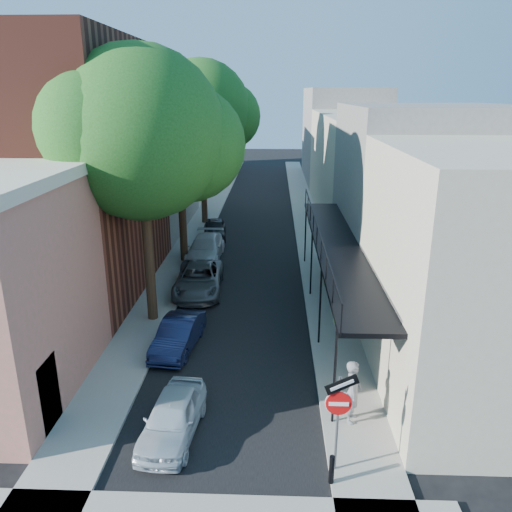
# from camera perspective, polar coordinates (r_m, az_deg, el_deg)

# --- Properties ---
(ground) EXTENTS (160.00, 160.00, 0.00)m
(ground) POSITION_cam_1_polar(r_m,az_deg,el_deg) (13.78, -5.12, -25.82)
(ground) COLOR black
(ground) RESTS_ON ground
(road_surface) EXTENTS (6.00, 64.00, 0.01)m
(road_surface) POSITION_cam_1_polar(r_m,az_deg,el_deg) (40.97, 0.01, 4.73)
(road_surface) COLOR black
(road_surface) RESTS_ON ground
(sidewalk_left) EXTENTS (2.00, 64.00, 0.12)m
(sidewalk_left) POSITION_cam_1_polar(r_m,az_deg,el_deg) (41.30, -5.57, 4.83)
(sidewalk_left) COLOR gray
(sidewalk_left) RESTS_ON ground
(sidewalk_right) EXTENTS (2.00, 64.00, 0.12)m
(sidewalk_right) POSITION_cam_1_polar(r_m,az_deg,el_deg) (41.01, 5.62, 4.73)
(sidewalk_right) COLOR gray
(sidewalk_right) RESTS_ON ground
(buildings_left) EXTENTS (10.10, 59.10, 12.00)m
(buildings_left) POSITION_cam_1_polar(r_m,az_deg,el_deg) (40.32, -13.65, 11.13)
(buildings_left) COLOR #C97267
(buildings_left) RESTS_ON ground
(buildings_right) EXTENTS (9.80, 55.00, 10.00)m
(buildings_right) POSITION_cam_1_polar(r_m,az_deg,el_deg) (40.34, 13.07, 10.44)
(buildings_right) COLOR beige
(buildings_right) RESTS_ON ground
(sign_post) EXTENTS (0.89, 0.17, 2.99)m
(sign_post) POSITION_cam_1_polar(r_m,az_deg,el_deg) (13.26, 9.44, -16.67)
(sign_post) COLOR #595B60
(sign_post) RESTS_ON ground
(bollard) EXTENTS (0.14, 0.14, 0.80)m
(bollard) POSITION_cam_1_polar(r_m,az_deg,el_deg) (13.80, 8.64, -22.98)
(bollard) COLOR black
(bollard) RESTS_ON sidewalk_right
(oak_near) EXTENTS (7.48, 6.80, 11.42)m
(oak_near) POSITION_cam_1_polar(r_m,az_deg,el_deg) (20.72, -11.71, 13.18)
(oak_near) COLOR #382216
(oak_near) RESTS_ON ground
(oak_mid) EXTENTS (6.60, 6.00, 10.20)m
(oak_mid) POSITION_cam_1_polar(r_m,az_deg,el_deg) (28.57, -7.94, 13.02)
(oak_mid) COLOR #382216
(oak_mid) RESTS_ON ground
(oak_far) EXTENTS (7.70, 7.00, 11.90)m
(oak_far) POSITION_cam_1_polar(r_m,az_deg,el_deg) (37.41, -5.51, 16.14)
(oak_far) COLOR #382216
(oak_far) RESTS_ON ground
(parked_car_a) EXTENTS (1.76, 3.70, 1.22)m
(parked_car_a) POSITION_cam_1_polar(r_m,az_deg,el_deg) (15.38, -9.51, -17.69)
(parked_car_a) COLOR silver
(parked_car_a) RESTS_ON ground
(parked_car_b) EXTENTS (1.73, 3.82, 1.22)m
(parked_car_b) POSITION_cam_1_polar(r_m,az_deg,el_deg) (19.83, -8.87, -8.88)
(parked_car_b) COLOR #12193A
(parked_car_b) RESTS_ON ground
(parked_car_c) EXTENTS (2.50, 5.02, 1.37)m
(parked_car_c) POSITION_cam_1_polar(r_m,az_deg,el_deg) (25.08, -6.54, -2.64)
(parked_car_c) COLOR #575A5E
(parked_car_c) RESTS_ON ground
(parked_car_d) EXTENTS (2.02, 4.81, 1.39)m
(parked_car_d) POSITION_cam_1_polar(r_m,az_deg,el_deg) (29.95, -5.79, 0.89)
(parked_car_d) COLOR silver
(parked_car_d) RESTS_ON ground
(parked_car_e) EXTENTS (1.89, 3.94, 1.30)m
(parked_car_e) POSITION_cam_1_polar(r_m,az_deg,el_deg) (34.34, -4.77, 3.11)
(parked_car_e) COLOR black
(parked_car_e) RESTS_ON ground
(pedestrian) EXTENTS (0.62, 0.81, 1.99)m
(pedestrian) POSITION_cam_1_polar(r_m,az_deg,el_deg) (15.61, 11.01, -14.94)
(pedestrian) COLOR slate
(pedestrian) RESTS_ON sidewalk_right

